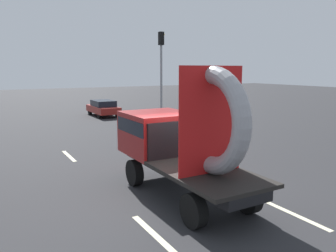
# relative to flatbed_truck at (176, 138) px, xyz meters

# --- Properties ---
(ground_plane) EXTENTS (120.00, 120.00, 0.00)m
(ground_plane) POSITION_rel_flatbed_truck_xyz_m (0.19, -0.46, -1.67)
(ground_plane) COLOR #28282B
(flatbed_truck) EXTENTS (2.02, 5.47, 3.79)m
(flatbed_truck) POSITION_rel_flatbed_truck_xyz_m (0.00, 0.00, 0.00)
(flatbed_truck) COLOR black
(flatbed_truck) RESTS_ON ground_plane
(distant_sedan) EXTENTS (1.65, 3.85, 1.26)m
(distant_sedan) POSITION_rel_flatbed_truck_xyz_m (3.63, 17.37, -1.00)
(distant_sedan) COLOR black
(distant_sedan) RESTS_ON ground_plane
(traffic_light) EXTENTS (0.42, 0.36, 6.27)m
(traffic_light) POSITION_rel_flatbed_truck_xyz_m (6.47, 12.85, 2.38)
(traffic_light) COLOR gray
(traffic_light) RESTS_ON ground_plane
(lane_dash_left_near) EXTENTS (0.16, 2.21, 0.01)m
(lane_dash_left_near) POSITION_rel_flatbed_truck_xyz_m (-1.82, -2.13, -1.67)
(lane_dash_left_near) COLOR beige
(lane_dash_left_near) RESTS_ON ground_plane
(lane_dash_left_far) EXTENTS (0.16, 2.06, 0.01)m
(lane_dash_left_far) POSITION_rel_flatbed_truck_xyz_m (-1.82, 5.94, -1.67)
(lane_dash_left_far) COLOR beige
(lane_dash_left_far) RESTS_ON ground_plane
(lane_dash_right_near) EXTENTS (0.16, 2.39, 0.01)m
(lane_dash_right_near) POSITION_rel_flatbed_truck_xyz_m (1.82, -2.82, -1.67)
(lane_dash_right_near) COLOR beige
(lane_dash_right_near) RESTS_ON ground_plane
(lane_dash_right_far) EXTENTS (0.16, 2.67, 0.01)m
(lane_dash_right_far) POSITION_rel_flatbed_truck_xyz_m (1.82, 5.95, -1.67)
(lane_dash_right_far) COLOR beige
(lane_dash_right_far) RESTS_ON ground_plane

